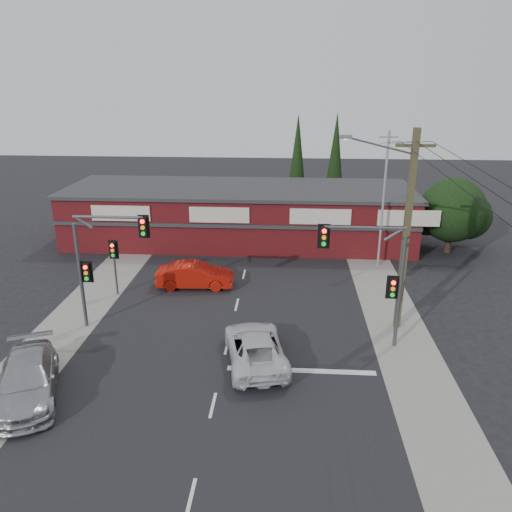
# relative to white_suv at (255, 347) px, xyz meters

# --- Properties ---
(ground) EXTENTS (120.00, 120.00, 0.00)m
(ground) POSITION_rel_white_suv_xyz_m (-1.44, 0.85, -0.74)
(ground) COLOR black
(ground) RESTS_ON ground
(road_strip) EXTENTS (14.00, 70.00, 0.01)m
(road_strip) POSITION_rel_white_suv_xyz_m (-1.44, 5.85, -0.73)
(road_strip) COLOR black
(road_strip) RESTS_ON ground
(verge_left) EXTENTS (3.00, 70.00, 0.02)m
(verge_left) POSITION_rel_white_suv_xyz_m (-9.94, 5.85, -0.73)
(verge_left) COLOR gray
(verge_left) RESTS_ON ground
(verge_right) EXTENTS (3.00, 70.00, 0.02)m
(verge_right) POSITION_rel_white_suv_xyz_m (7.06, 5.85, -0.73)
(verge_right) COLOR gray
(verge_right) RESTS_ON ground
(stop_line) EXTENTS (6.50, 0.35, 0.01)m
(stop_line) POSITION_rel_white_suv_xyz_m (2.06, -0.65, -0.72)
(stop_line) COLOR silver
(stop_line) RESTS_ON ground
(white_suv) EXTENTS (3.46, 5.68, 1.47)m
(white_suv) POSITION_rel_white_suv_xyz_m (0.00, 0.00, 0.00)
(white_suv) COLOR silver
(white_suv) RESTS_ON ground
(silver_suv) EXTENTS (4.06, 5.83, 1.57)m
(silver_suv) POSITION_rel_white_suv_xyz_m (-8.89, -3.25, 0.05)
(silver_suv) COLOR #A4A6A9
(silver_suv) RESTS_ON ground
(red_sedan) EXTENTS (4.73, 1.87, 1.53)m
(red_sedan) POSITION_rel_white_suv_xyz_m (-4.24, 8.26, 0.03)
(red_sedan) COLOR #B0160A
(red_sedan) RESTS_ON ground
(lane_dashes) EXTENTS (0.12, 52.26, 0.01)m
(lane_dashes) POSITION_rel_white_suv_xyz_m (-1.44, 8.18, -0.72)
(lane_dashes) COLOR silver
(lane_dashes) RESTS_ON ground
(shop_building) EXTENTS (27.30, 8.40, 4.22)m
(shop_building) POSITION_rel_white_suv_xyz_m (-2.44, 17.84, 1.40)
(shop_building) COLOR #440D11
(shop_building) RESTS_ON ground
(tree_cluster) EXTENTS (5.90, 5.10, 5.50)m
(tree_cluster) POSITION_rel_white_suv_xyz_m (13.25, 16.29, 2.16)
(tree_cluster) COLOR #2D2116
(tree_cluster) RESTS_ON ground
(conifer_near) EXTENTS (1.80, 1.80, 9.25)m
(conifer_near) POSITION_rel_white_suv_xyz_m (2.06, 24.85, 4.74)
(conifer_near) COLOR #2D2116
(conifer_near) RESTS_ON ground
(conifer_far) EXTENTS (1.80, 1.80, 9.25)m
(conifer_far) POSITION_rel_white_suv_xyz_m (5.56, 26.85, 4.74)
(conifer_far) COLOR #2D2116
(conifer_far) RESTS_ON ground
(traffic_mast_left) EXTENTS (3.77, 0.27, 5.97)m
(traffic_mast_left) POSITION_rel_white_suv_xyz_m (-7.87, 2.85, 3.19)
(traffic_mast_left) COLOR #47494C
(traffic_mast_left) RESTS_ON ground
(traffic_mast_right) EXTENTS (3.96, 0.27, 5.97)m
(traffic_mast_right) POSITION_rel_white_suv_xyz_m (5.42, 1.85, 3.21)
(traffic_mast_right) COLOR #47494C
(traffic_mast_right) RESTS_ON ground
(pedestal_signal) EXTENTS (0.55, 0.27, 3.38)m
(pedestal_signal) POSITION_rel_white_suv_xyz_m (-8.64, 6.86, 1.67)
(pedestal_signal) COLOR #47494C
(pedestal_signal) RESTS_ON ground
(utility_pole) EXTENTS (4.38, 0.59, 10.00)m
(utility_pole) POSITION_rel_white_suv_xyz_m (6.92, 3.84, 4.66)
(utility_pole) COLOR #4B452A
(utility_pole) RESTS_ON ground
(steel_pole) EXTENTS (1.20, 0.16, 9.00)m
(steel_pole) POSITION_rel_white_suv_xyz_m (7.56, 12.85, 3.97)
(steel_pole) COLOR gray
(steel_pole) RESTS_ON ground
(power_lines) EXTENTS (2.01, 29.00, 1.22)m
(power_lines) POSITION_rel_white_suv_xyz_m (7.03, -1.62, 8.31)
(power_lines) COLOR black
(power_lines) RESTS_ON ground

